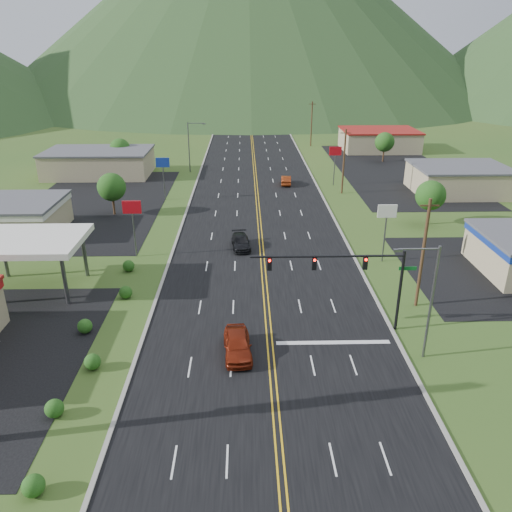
{
  "coord_description": "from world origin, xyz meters",
  "views": [
    {
      "loc": [
        -1.85,
        -21.43,
        21.72
      ],
      "look_at": [
        -0.93,
        19.13,
        4.5
      ],
      "focal_mm": 35.0,
      "sensor_mm": 36.0,
      "label": 1
    }
  ],
  "objects_px": {
    "gas_canopy": "(28,242)",
    "car_dark_mid": "(241,242)",
    "car_red_near": "(238,345)",
    "streetlight_east": "(428,296)",
    "traffic_signal": "(352,271)",
    "streetlight_west": "(190,144)",
    "car_red_far": "(286,180)"
  },
  "relations": [
    {
      "from": "gas_canopy",
      "to": "car_dark_mid",
      "type": "bearing_deg",
      "value": 27.41
    },
    {
      "from": "gas_canopy",
      "to": "car_red_near",
      "type": "xyz_separation_m",
      "value": [
        19.48,
        -11.42,
        -4.01
      ]
    },
    {
      "from": "gas_canopy",
      "to": "car_red_far",
      "type": "distance_m",
      "value": 47.2
    },
    {
      "from": "car_dark_mid",
      "to": "streetlight_west",
      "type": "bearing_deg",
      "value": 97.76
    },
    {
      "from": "car_red_near",
      "to": "car_dark_mid",
      "type": "height_order",
      "value": "car_red_near"
    },
    {
      "from": "gas_canopy",
      "to": "car_red_far",
      "type": "height_order",
      "value": "gas_canopy"
    },
    {
      "from": "traffic_signal",
      "to": "streetlight_east",
      "type": "xyz_separation_m",
      "value": [
        4.7,
        -4.0,
        -0.15
      ]
    },
    {
      "from": "traffic_signal",
      "to": "gas_canopy",
      "type": "relative_size",
      "value": 1.31
    },
    {
      "from": "streetlight_west",
      "to": "car_red_near",
      "type": "distance_m",
      "value": 60.28
    },
    {
      "from": "car_red_far",
      "to": "streetlight_east",
      "type": "bearing_deg",
      "value": 100.71
    },
    {
      "from": "streetlight_east",
      "to": "car_dark_mid",
      "type": "xyz_separation_m",
      "value": [
        -13.57,
        22.17,
        -4.47
      ]
    },
    {
      "from": "streetlight_east",
      "to": "streetlight_west",
      "type": "distance_m",
      "value": 64.21
    },
    {
      "from": "car_red_near",
      "to": "car_dark_mid",
      "type": "relative_size",
      "value": 1.03
    },
    {
      "from": "streetlight_east",
      "to": "traffic_signal",
      "type": "bearing_deg",
      "value": 139.61
    },
    {
      "from": "car_red_far",
      "to": "gas_canopy",
      "type": "bearing_deg",
      "value": 58.66
    },
    {
      "from": "streetlight_east",
      "to": "gas_canopy",
      "type": "distance_m",
      "value": 35.28
    },
    {
      "from": "traffic_signal",
      "to": "streetlight_west",
      "type": "bearing_deg",
      "value": 107.97
    },
    {
      "from": "car_red_near",
      "to": "traffic_signal",
      "type": "bearing_deg",
      "value": 16.41
    },
    {
      "from": "streetlight_east",
      "to": "car_red_far",
      "type": "distance_m",
      "value": 51.02
    },
    {
      "from": "car_red_far",
      "to": "streetlight_west",
      "type": "bearing_deg",
      "value": -25.92
    },
    {
      "from": "gas_canopy",
      "to": "car_dark_mid",
      "type": "relative_size",
      "value": 2.05
    },
    {
      "from": "gas_canopy",
      "to": "car_red_near",
      "type": "bearing_deg",
      "value": -30.38
    },
    {
      "from": "traffic_signal",
      "to": "streetlight_west",
      "type": "distance_m",
      "value": 58.88
    },
    {
      "from": "car_red_near",
      "to": "streetlight_east",
      "type": "bearing_deg",
      "value": -6.78
    },
    {
      "from": "streetlight_west",
      "to": "car_red_far",
      "type": "distance_m",
      "value": 19.76
    },
    {
      "from": "car_red_near",
      "to": "car_dark_mid",
      "type": "bearing_deg",
      "value": 85.29
    },
    {
      "from": "traffic_signal",
      "to": "car_red_far",
      "type": "xyz_separation_m",
      "value": [
        -1.44,
        46.46,
        -4.58
      ]
    },
    {
      "from": "streetlight_east",
      "to": "streetlight_west",
      "type": "height_order",
      "value": "same"
    },
    {
      "from": "streetlight_west",
      "to": "car_dark_mid",
      "type": "distance_m",
      "value": 39.21
    },
    {
      "from": "streetlight_east",
      "to": "gas_canopy",
      "type": "bearing_deg",
      "value": 160.12
    },
    {
      "from": "traffic_signal",
      "to": "car_red_near",
      "type": "height_order",
      "value": "traffic_signal"
    },
    {
      "from": "traffic_signal",
      "to": "car_dark_mid",
      "type": "bearing_deg",
      "value": 116.02
    }
  ]
}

